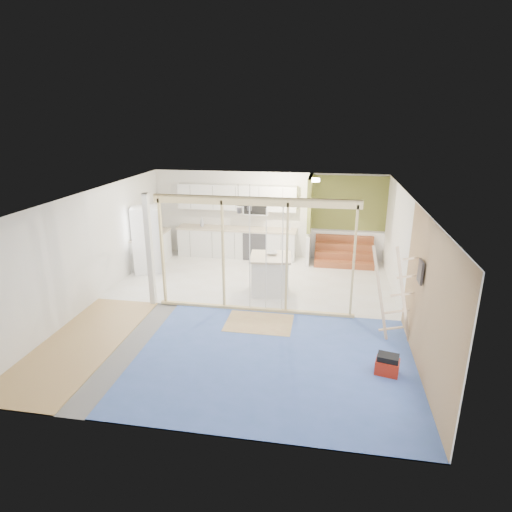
% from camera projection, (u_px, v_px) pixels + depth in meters
% --- Properties ---
extents(room, '(7.01, 8.01, 2.61)m').
position_uv_depth(room, '(241.00, 255.00, 9.28)').
color(room, slate).
rests_on(room, ground).
extents(floor_overlays, '(7.00, 8.00, 0.03)m').
position_uv_depth(floor_overlays, '(245.00, 309.00, 9.73)').
color(floor_overlays, silver).
rests_on(floor_overlays, room).
extents(stud_frame, '(4.66, 0.14, 2.60)m').
position_uv_depth(stud_frame, '(228.00, 241.00, 9.22)').
color(stud_frame, '#D8C584').
rests_on(stud_frame, room).
extents(base_cabinets, '(4.45, 2.24, 0.93)m').
position_uv_depth(base_cabinets, '(212.00, 245.00, 12.94)').
color(base_cabinets, silver).
rests_on(base_cabinets, room).
extents(upper_cabinets, '(3.60, 0.41, 0.85)m').
position_uv_depth(upper_cabinets, '(239.00, 198.00, 12.82)').
color(upper_cabinets, silver).
rests_on(upper_cabinets, room).
extents(green_partition, '(2.25, 1.51, 2.60)m').
position_uv_depth(green_partition, '(335.00, 232.00, 12.49)').
color(green_partition, olive).
rests_on(green_partition, room).
extents(pot_rack, '(0.52, 0.52, 0.72)m').
position_uv_depth(pot_rack, '(244.00, 206.00, 10.88)').
color(pot_rack, black).
rests_on(pot_rack, room).
extents(sheathing_panel, '(0.02, 4.00, 2.60)m').
position_uv_depth(sheathing_panel, '(428.00, 305.00, 6.85)').
color(sheathing_panel, tan).
rests_on(sheathing_panel, room).
extents(electrical_panel, '(0.04, 0.30, 0.40)m').
position_uv_depth(electrical_panel, '(421.00, 272.00, 7.31)').
color(electrical_panel, '#3C3C41').
rests_on(electrical_panel, room).
extents(ceiling_light, '(0.32, 0.32, 0.08)m').
position_uv_depth(ceiling_light, '(314.00, 180.00, 11.47)').
color(ceiling_light, '#FFEABF').
rests_on(ceiling_light, room).
extents(fridge, '(1.04, 1.00, 1.84)m').
position_uv_depth(fridge, '(148.00, 240.00, 11.82)').
color(fridge, white).
rests_on(fridge, room).
extents(island, '(1.07, 1.07, 0.96)m').
position_uv_depth(island, '(270.00, 275.00, 10.48)').
color(island, silver).
rests_on(island, room).
extents(bowl, '(0.35, 0.35, 0.07)m').
position_uv_depth(bowl, '(272.00, 253.00, 10.44)').
color(bowl, silver).
rests_on(bowl, island).
extents(soap_bottle_a, '(0.12, 0.12, 0.29)m').
position_uv_depth(soap_bottle_a, '(202.00, 222.00, 13.14)').
color(soap_bottle_a, '#A0A4B2').
rests_on(soap_bottle_a, base_cabinets).
extents(soap_bottle_b, '(0.10, 0.10, 0.20)m').
position_uv_depth(soap_bottle_b, '(289.00, 226.00, 12.79)').
color(soap_bottle_b, silver).
rests_on(soap_bottle_b, base_cabinets).
extents(toolbox, '(0.44, 0.37, 0.37)m').
position_uv_depth(toolbox, '(387.00, 365.00, 7.23)').
color(toolbox, '#AD2110').
rests_on(toolbox, room).
extents(ladder, '(1.03, 0.06, 1.91)m').
position_uv_depth(ladder, '(395.00, 295.00, 8.06)').
color(ladder, '#D7B183').
rests_on(ladder, room).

